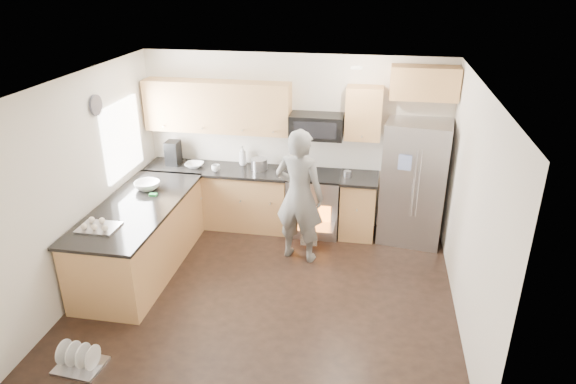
% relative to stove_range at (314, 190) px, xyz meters
% --- Properties ---
extents(ground, '(4.50, 4.50, 0.00)m').
position_rel_stove_range_xyz_m(ground, '(-0.35, -1.69, -0.68)').
color(ground, black).
rests_on(ground, ground).
extents(room_shell, '(4.54, 4.04, 2.62)m').
position_rel_stove_range_xyz_m(room_shell, '(-0.39, -1.68, 1.00)').
color(room_shell, silver).
rests_on(room_shell, ground).
extents(back_cabinet_run, '(4.45, 0.64, 2.50)m').
position_rel_stove_range_xyz_m(back_cabinet_run, '(-0.94, 0.05, 0.29)').
color(back_cabinet_run, tan).
rests_on(back_cabinet_run, ground).
extents(peninsula, '(0.96, 2.36, 1.03)m').
position_rel_stove_range_xyz_m(peninsula, '(-2.10, -1.44, -0.21)').
color(peninsula, tan).
rests_on(peninsula, ground).
extents(stove_range, '(0.76, 0.97, 1.79)m').
position_rel_stove_range_xyz_m(stove_range, '(0.00, 0.00, 0.00)').
color(stove_range, '#B7B7BC').
rests_on(stove_range, ground).
extents(refrigerator, '(0.96, 0.79, 1.79)m').
position_rel_stove_range_xyz_m(refrigerator, '(1.42, 0.01, 0.22)').
color(refrigerator, '#B7B7BC').
rests_on(refrigerator, ground).
extents(person, '(0.76, 0.58, 1.85)m').
position_rel_stove_range_xyz_m(person, '(-0.10, -0.80, 0.25)').
color(person, gray).
rests_on(person, ground).
extents(dish_rack, '(0.49, 0.40, 0.28)m').
position_rel_stove_range_xyz_m(dish_rack, '(-1.95, -3.31, -0.60)').
color(dish_rack, '#B7B7BC').
rests_on(dish_rack, ground).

